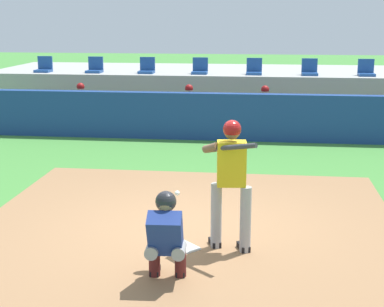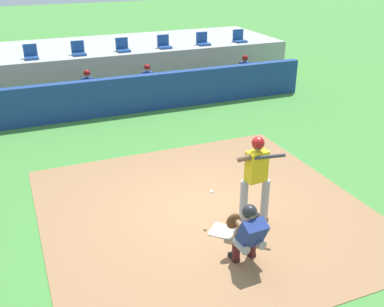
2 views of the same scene
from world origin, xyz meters
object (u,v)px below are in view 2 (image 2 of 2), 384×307
Objects in this scene: catcher_crouched at (248,232)px; dugout_player_2 at (149,83)px; dugout_player_1 at (89,89)px; batter_at_plate at (256,175)px; stadium_seat_3 at (78,51)px; stadium_seat_6 at (203,41)px; stadium_seat_4 at (123,48)px; dugout_player_3 at (246,72)px; home_plate at (222,231)px; stadium_seat_5 at (164,44)px; stadium_seat_2 at (31,55)px; stadium_seat_7 at (239,38)px.

dugout_player_2 reaches higher than catcher_crouched.
catcher_crouched is 9.14m from dugout_player_1.
stadium_seat_3 is at bearing 98.46° from batter_at_plate.
batter_at_plate is 3.76× the size of stadium_seat_6.
dugout_player_1 is 2.71× the size of stadium_seat_4.
stadium_seat_4 is at bearing 153.71° from dugout_player_3.
home_plate is 0.92× the size of stadium_seat_5.
stadium_seat_2 is (-7.37, 2.03, 0.86)m from dugout_player_3.
stadium_seat_6 reaches higher than catcher_crouched.
dugout_player_3 is 4.67m from stadium_seat_4.
dugout_player_2 is 2.71× the size of stadium_seat_3.
dugout_player_3 is 6.15m from stadium_seat_3.
home_plate is 10.58m from stadium_seat_5.
stadium_seat_4 reaches higher than home_plate.
dugout_player_3 reaches higher than catcher_crouched.
stadium_seat_7 is (6.50, 0.00, 0.00)m from stadium_seat_3.
stadium_seat_4 is 1.62m from stadium_seat_5.
dugout_player_2 is at bearing -145.11° from stadium_seat_6.
stadium_seat_6 is at bearing 69.87° from catcher_crouched.
home_plate is 10.32m from stadium_seat_4.
catcher_crouched is 11.89m from stadium_seat_6.
catcher_crouched is 11.20m from stadium_seat_4.
stadium_seat_2 reaches higher than dugout_player_1.
dugout_player_2 is at bearing -46.11° from stadium_seat_3.
catcher_crouched is 11.43m from stadium_seat_2.
batter_at_plate reaches higher than dugout_player_3.
stadium_seat_4 and stadium_seat_5 have the same top height.
dugout_player_1 is (-0.90, 8.14, 0.65)m from home_plate.
dugout_player_2 is 4.21m from stadium_seat_2.
dugout_player_1 is at bearing -92.53° from stadium_seat_3.
stadium_seat_7 is (3.25, 0.00, 0.00)m from stadium_seat_5.
stadium_seat_5 reaches higher than batter_at_plate.
stadium_seat_3 reaches higher than home_plate.
stadium_seat_5 is at bearing 77.56° from catcher_crouched.
stadium_seat_7 reaches higher than home_plate.
dugout_player_1 and dugout_player_3 have the same top height.
stadium_seat_6 is at bearing 180.00° from stadium_seat_7.
home_plate is at bearing -83.68° from dugout_player_1.
dugout_player_1 is 2.71× the size of stadium_seat_2.
batter_at_plate reaches higher than catcher_crouched.
stadium_seat_4 is 1.00× the size of stadium_seat_7.
stadium_seat_5 is (1.62, 0.00, 0.00)m from stadium_seat_4.
stadium_seat_2 is 6.50m from stadium_seat_6.
dugout_player_2 is 2.71× the size of stadium_seat_7.
stadium_seat_2 and stadium_seat_6 have the same top height.
batter_at_plate is 3.76× the size of stadium_seat_3.
home_plate is at bearing -98.00° from dugout_player_2.
stadium_seat_5 reaches higher than catcher_crouched.
stadium_seat_2 is at bearing 102.26° from catcher_crouched.
home_plate is at bearing -76.53° from stadium_seat_2.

